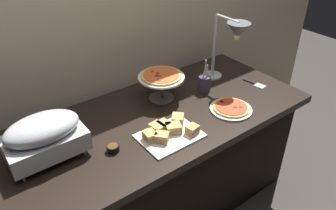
{
  "coord_description": "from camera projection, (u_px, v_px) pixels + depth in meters",
  "views": [
    {
      "loc": [
        -0.94,
        -1.34,
        1.89
      ],
      "look_at": [
        0.07,
        0.0,
        0.81
      ],
      "focal_mm": 35.41,
      "sensor_mm": 36.0,
      "label": 1
    }
  ],
  "objects": [
    {
      "name": "ground_plane",
      "position": [
        160.0,
        202.0,
        2.4
      ],
      "size": [
        8.0,
        8.0,
        0.0
      ],
      "primitive_type": "plane",
      "color": "#38332D"
    },
    {
      "name": "back_wall",
      "position": [
        111.0,
        22.0,
        2.08
      ],
      "size": [
        4.4,
        0.04,
        2.4
      ],
      "primitive_type": "cube",
      "color": "#C6B593",
      "rests_on": "ground_plane"
    },
    {
      "name": "buffet_table",
      "position": [
        159.0,
        163.0,
        2.19
      ],
      "size": [
        1.9,
        0.84,
        0.76
      ],
      "color": "black",
      "rests_on": "ground_plane"
    },
    {
      "name": "chafing_dish",
      "position": [
        44.0,
        136.0,
        1.6
      ],
      "size": [
        0.38,
        0.24,
        0.24
      ],
      "color": "#B7BABF",
      "rests_on": "buffet_table"
    },
    {
      "name": "heat_lamp",
      "position": [
        233.0,
        36.0,
        2.12
      ],
      "size": [
        0.15,
        0.34,
        0.46
      ],
      "color": "#B7BABF",
      "rests_on": "buffet_table"
    },
    {
      "name": "pizza_plate_front",
      "position": [
        231.0,
        108.0,
        2.03
      ],
      "size": [
        0.26,
        0.26,
        0.03
      ],
      "color": "white",
      "rests_on": "buffet_table"
    },
    {
      "name": "pizza_plate_center",
      "position": [
        161.0,
        79.0,
        2.08
      ],
      "size": [
        0.29,
        0.29,
        0.18
      ],
      "color": "#595B60",
      "rests_on": "buffet_table"
    },
    {
      "name": "sandwich_platter",
      "position": [
        169.0,
        131.0,
        1.82
      ],
      "size": [
        0.33,
        0.25,
        0.06
      ],
      "color": "white",
      "rests_on": "buffet_table"
    },
    {
      "name": "sauce_cup_near",
      "position": [
        113.0,
        148.0,
        1.71
      ],
      "size": [
        0.07,
        0.07,
        0.04
      ],
      "color": "black",
      "rests_on": "buffet_table"
    },
    {
      "name": "utensil_holder",
      "position": [
        204.0,
        83.0,
        2.21
      ],
      "size": [
        0.08,
        0.08,
        0.23
      ],
      "color": "#383347",
      "rests_on": "buffet_table"
    },
    {
      "name": "serving_spatula",
      "position": [
        255.0,
        84.0,
        2.31
      ],
      "size": [
        0.07,
        0.17,
        0.01
      ],
      "color": "#B7BABF",
      "rests_on": "buffet_table"
    }
  ]
}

